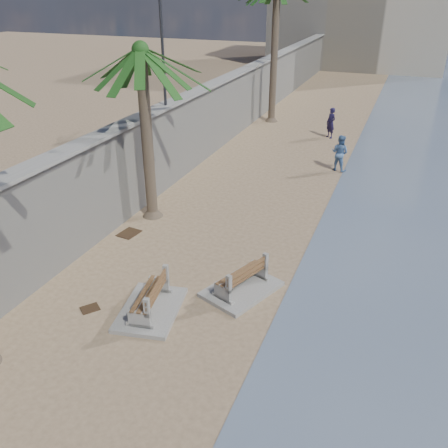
% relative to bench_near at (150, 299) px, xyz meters
% --- Properties ---
extents(ground_plane, '(140.00, 140.00, 0.00)m').
position_rel_bench_near_xyz_m(ground_plane, '(1.30, -3.43, -0.41)').
color(ground_plane, '#94785B').
extents(seawall, '(0.45, 70.00, 3.50)m').
position_rel_bench_near_xyz_m(seawall, '(-3.90, 16.57, 1.34)').
color(seawall, gray).
rests_on(seawall, ground_plane).
extents(wall_cap, '(0.80, 70.00, 0.12)m').
position_rel_bench_near_xyz_m(wall_cap, '(-3.90, 16.57, 3.14)').
color(wall_cap, gray).
rests_on(wall_cap, seawall).
extents(bench_near, '(1.92, 2.50, 0.94)m').
position_rel_bench_near_xyz_m(bench_near, '(0.00, 0.00, 0.00)').
color(bench_near, gray).
rests_on(bench_near, ground_plane).
extents(bench_far, '(2.24, 2.63, 0.93)m').
position_rel_bench_near_xyz_m(bench_far, '(2.04, 1.86, -0.00)').
color(bench_far, gray).
rests_on(bench_far, ground_plane).
extents(palm_mid, '(5.00, 5.00, 7.11)m').
position_rel_bench_near_xyz_m(palm_mid, '(-2.94, 5.42, 5.73)').
color(palm_mid, brown).
rests_on(palm_mid, ground_plane).
extents(streetlight, '(0.28, 0.28, 5.12)m').
position_rel_bench_near_xyz_m(streetlight, '(-3.80, 8.57, 6.23)').
color(streetlight, '#2D2D33').
rests_on(streetlight, wall_cap).
extents(person_a, '(0.88, 0.85, 2.02)m').
position_rel_bench_near_xyz_m(person_a, '(1.64, 18.67, 0.60)').
color(person_a, '#181335').
rests_on(person_a, ground_plane).
extents(person_b, '(1.13, 0.99, 1.95)m').
position_rel_bench_near_xyz_m(person_b, '(3.02, 13.28, 0.56)').
color(person_b, '#4F72A4').
rests_on(person_b, ground_plane).
extents(debris_c, '(0.72, 0.86, 0.03)m').
position_rel_bench_near_xyz_m(debris_c, '(-3.02, 3.78, -0.40)').
color(debris_c, '#382616').
rests_on(debris_c, ground_plane).
extents(debris_d, '(0.61, 0.63, 0.03)m').
position_rel_bench_near_xyz_m(debris_d, '(-1.65, -0.53, -0.40)').
color(debris_d, '#382616').
rests_on(debris_d, ground_plane).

